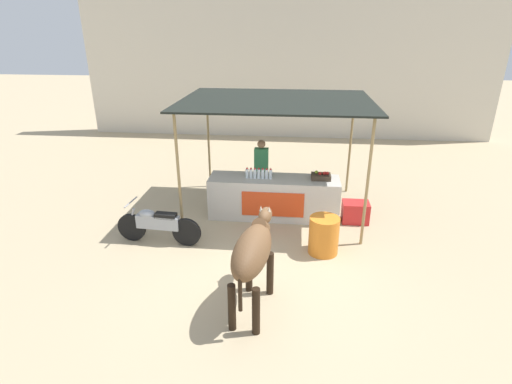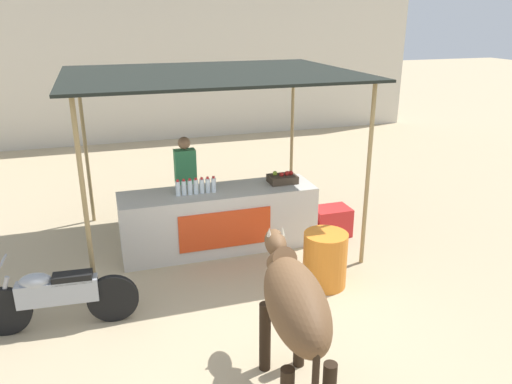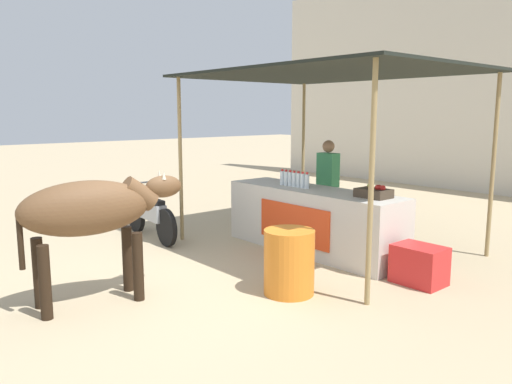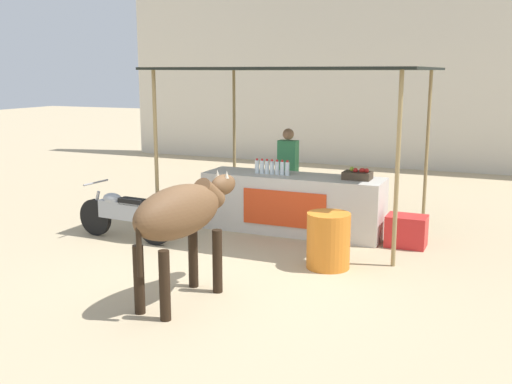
% 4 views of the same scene
% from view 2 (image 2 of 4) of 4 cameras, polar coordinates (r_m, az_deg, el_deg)
% --- Properties ---
extents(ground_plane, '(60.00, 60.00, 0.00)m').
position_cam_2_polar(ground_plane, '(6.17, 0.90, -14.92)').
color(ground_plane, tan).
extents(building_wall_far, '(16.00, 0.50, 5.96)m').
position_cam_2_polar(building_wall_far, '(14.78, -11.94, 17.35)').
color(building_wall_far, beige).
rests_on(building_wall_far, ground).
extents(stall_counter, '(3.00, 0.82, 0.96)m').
position_cam_2_polar(stall_counter, '(7.80, -4.24, -3.14)').
color(stall_counter, beige).
rests_on(stall_counter, ground).
extents(stall_awning, '(4.20, 3.20, 2.70)m').
position_cam_2_polar(stall_awning, '(7.54, -5.21, 12.67)').
color(stall_awning, black).
rests_on(stall_awning, ground).
extents(water_bottle_row, '(0.61, 0.07, 0.25)m').
position_cam_2_polar(water_bottle_row, '(7.47, -6.88, 0.62)').
color(water_bottle_row, silver).
rests_on(water_bottle_row, stall_counter).
extents(fruit_crate, '(0.44, 0.32, 0.18)m').
position_cam_2_polar(fruit_crate, '(7.95, 3.06, 1.57)').
color(fruit_crate, '#3F3326').
rests_on(fruit_crate, stall_counter).
extents(vendor_behind_counter, '(0.34, 0.22, 1.65)m').
position_cam_2_polar(vendor_behind_counter, '(8.29, -7.99, 0.87)').
color(vendor_behind_counter, '#383842').
rests_on(vendor_behind_counter, ground).
extents(cooler_box, '(0.60, 0.44, 0.48)m').
position_cam_2_polar(cooler_box, '(8.41, 8.58, -3.33)').
color(cooler_box, red).
rests_on(cooler_box, ground).
extents(water_barrel, '(0.59, 0.59, 0.76)m').
position_cam_2_polar(water_barrel, '(6.84, 7.88, -7.65)').
color(water_barrel, orange).
rests_on(water_barrel, ground).
extents(cow, '(0.71, 1.85, 1.44)m').
position_cam_2_polar(cow, '(4.64, 4.35, -12.57)').
color(cow, brown).
rests_on(cow, ground).
extents(motorcycle_parked, '(1.80, 0.55, 0.90)m').
position_cam_2_polar(motorcycle_parked, '(6.33, -21.84, -10.92)').
color(motorcycle_parked, black).
rests_on(motorcycle_parked, ground).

